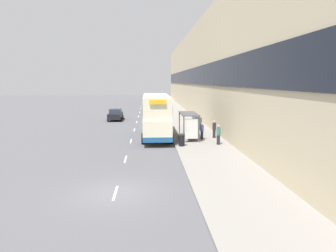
% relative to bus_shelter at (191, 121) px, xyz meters
% --- Properties ---
extents(ground_plane, '(220.00, 220.00, 0.00)m').
position_rel_bus_shelter_xyz_m(ground_plane, '(-5.77, -13.54, -1.88)').
color(ground_plane, '#515156').
extents(pavement, '(5.00, 93.00, 0.14)m').
position_rel_bus_shelter_xyz_m(pavement, '(0.73, 24.96, -1.81)').
color(pavement, gray).
rests_on(pavement, ground_plane).
extents(terrace_facade, '(3.10, 93.00, 14.46)m').
position_rel_bus_shelter_xyz_m(terrace_facade, '(4.72, 24.96, 5.35)').
color(terrace_facade, '#C6B793').
rests_on(terrace_facade, ground_plane).
extents(lane_mark_0, '(0.12, 2.00, 0.01)m').
position_rel_bus_shelter_xyz_m(lane_mark_0, '(-5.77, -13.51, -1.87)').
color(lane_mark_0, silver).
rests_on(lane_mark_0, ground_plane).
extents(lane_mark_1, '(0.12, 2.00, 0.01)m').
position_rel_bus_shelter_xyz_m(lane_mark_1, '(-5.77, -6.75, -1.87)').
color(lane_mark_1, silver).
rests_on(lane_mark_1, ground_plane).
extents(lane_mark_2, '(0.12, 2.00, 0.01)m').
position_rel_bus_shelter_xyz_m(lane_mark_2, '(-5.77, 0.00, -1.87)').
color(lane_mark_2, silver).
rests_on(lane_mark_2, ground_plane).
extents(lane_mark_3, '(0.12, 2.00, 0.01)m').
position_rel_bus_shelter_xyz_m(lane_mark_3, '(-5.77, 6.76, -1.87)').
color(lane_mark_3, silver).
rests_on(lane_mark_3, ground_plane).
extents(lane_mark_4, '(0.12, 2.00, 0.01)m').
position_rel_bus_shelter_xyz_m(lane_mark_4, '(-5.77, 13.52, -1.87)').
color(lane_mark_4, silver).
rests_on(lane_mark_4, ground_plane).
extents(lane_mark_5, '(0.12, 2.00, 0.01)m').
position_rel_bus_shelter_xyz_m(lane_mark_5, '(-5.77, 20.28, -1.87)').
color(lane_mark_5, silver).
rests_on(lane_mark_5, ground_plane).
extents(lane_mark_6, '(0.12, 2.00, 0.01)m').
position_rel_bus_shelter_xyz_m(lane_mark_6, '(-5.77, 27.04, -1.87)').
color(lane_mark_6, silver).
rests_on(lane_mark_6, ground_plane).
extents(lane_mark_7, '(0.12, 2.00, 0.01)m').
position_rel_bus_shelter_xyz_m(lane_mark_7, '(-5.77, 33.79, -1.87)').
color(lane_mark_7, silver).
rests_on(lane_mark_7, ground_plane).
extents(lane_mark_8, '(0.12, 2.00, 0.01)m').
position_rel_bus_shelter_xyz_m(lane_mark_8, '(-5.77, 40.55, -1.87)').
color(lane_mark_8, silver).
rests_on(lane_mark_8, ground_plane).
extents(bus_shelter, '(1.60, 4.20, 2.48)m').
position_rel_bus_shelter_xyz_m(bus_shelter, '(0.00, 0.00, 0.00)').
color(bus_shelter, '#4C4C51').
rests_on(bus_shelter, ground_plane).
extents(double_decker_bus_near, '(2.85, 10.12, 4.30)m').
position_rel_bus_shelter_xyz_m(double_decker_bus_near, '(-3.30, 1.70, 0.41)').
color(double_decker_bus_near, beige).
rests_on(double_decker_bus_near, ground_plane).
extents(car_0, '(1.96, 4.12, 1.68)m').
position_rel_bus_shelter_xyz_m(car_0, '(-3.36, 50.31, -1.04)').
color(car_0, maroon).
rests_on(car_0, ground_plane).
extents(car_1, '(2.07, 4.28, 1.68)m').
position_rel_bus_shelter_xyz_m(car_1, '(-3.08, 29.71, -1.04)').
color(car_1, black).
rests_on(car_1, ground_plane).
extents(car_2, '(2.09, 4.30, 1.70)m').
position_rel_bus_shelter_xyz_m(car_2, '(-8.95, 15.76, -1.03)').
color(car_2, black).
rests_on(car_2, ground_plane).
extents(pedestrian_at_shelter, '(0.31, 0.31, 1.58)m').
position_rel_bus_shelter_xyz_m(pedestrian_at_shelter, '(1.06, -0.22, -0.93)').
color(pedestrian_at_shelter, '#23232D').
rests_on(pedestrian_at_shelter, ground_plane).
extents(pedestrian_1, '(0.31, 0.31, 1.58)m').
position_rel_bus_shelter_xyz_m(pedestrian_1, '(1.85, 5.28, -0.93)').
color(pedestrian_1, '#23232D').
rests_on(pedestrian_1, ground_plane).
extents(pedestrian_2, '(0.34, 0.34, 1.71)m').
position_rel_bus_shelter_xyz_m(pedestrian_2, '(2.39, 0.45, -0.86)').
color(pedestrian_2, '#23232D').
rests_on(pedestrian_2, ground_plane).
extents(pedestrian_3, '(0.35, 0.35, 1.76)m').
position_rel_bus_shelter_xyz_m(pedestrian_3, '(2.09, -2.69, -0.84)').
color(pedestrian_3, '#23232D').
rests_on(pedestrian_3, ground_plane).
extents(litter_bin, '(0.55, 0.55, 1.05)m').
position_rel_bus_shelter_xyz_m(litter_bin, '(-1.22, -3.10, -1.21)').
color(litter_bin, black).
rests_on(litter_bin, ground_plane).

